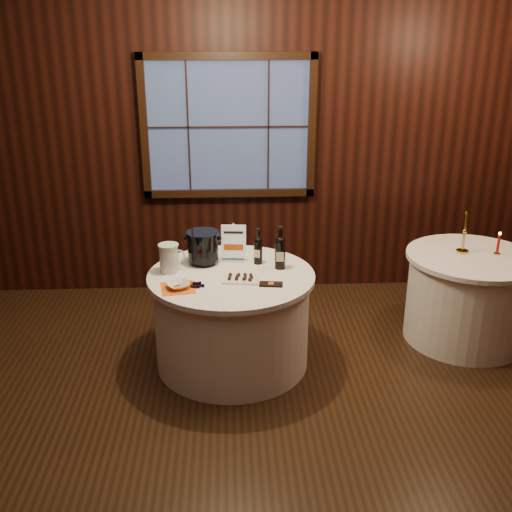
{
  "coord_description": "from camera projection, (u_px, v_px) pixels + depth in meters",
  "views": [
    {
      "loc": [
        -0.01,
        -3.21,
        2.55
      ],
      "look_at": [
        0.19,
        0.9,
        0.95
      ],
      "focal_mm": 42.0,
      "sensor_mm": 36.0,
      "label": 1
    }
  ],
  "objects": [
    {
      "name": "cracker_bowl",
      "position": [
        178.0,
        285.0,
        4.31
      ],
      "size": [
        0.21,
        0.21,
        0.04
      ],
      "primitive_type": "imported",
      "rotation": [
        0.0,
        0.0,
        0.4
      ],
      "color": "white",
      "rests_on": "orange_napkin"
    },
    {
      "name": "port_bottle_right",
      "position": [
        280.0,
        250.0,
        4.62
      ],
      "size": [
        0.08,
        0.09,
        0.34
      ],
      "rotation": [
        0.0,
        0.0,
        -0.1
      ],
      "color": "black",
      "rests_on": "main_table"
    },
    {
      "name": "brass_candlestick",
      "position": [
        464.0,
        237.0,
        4.95
      ],
      "size": [
        0.1,
        0.1,
        0.36
      ],
      "color": "gold",
      "rests_on": "side_table"
    },
    {
      "name": "glass_pitcher",
      "position": [
        169.0,
        258.0,
        4.56
      ],
      "size": [
        0.21,
        0.16,
        0.22
      ],
      "rotation": [
        0.0,
        0.0,
        0.32
      ],
      "color": "silver",
      "rests_on": "main_table"
    },
    {
      "name": "chocolate_plate",
      "position": [
        241.0,
        278.0,
        4.45
      ],
      "size": [
        0.29,
        0.21,
        0.04
      ],
      "rotation": [
        0.0,
        0.0,
        -0.13
      ],
      "color": "white",
      "rests_on": "main_table"
    },
    {
      "name": "back_wall",
      "position": [
        229.0,
        138.0,
        5.67
      ],
      "size": [
        6.0,
        0.1,
        3.0
      ],
      "color": "black",
      "rests_on": "ground"
    },
    {
      "name": "grape_bunch",
      "position": [
        197.0,
        285.0,
        4.33
      ],
      "size": [
        0.16,
        0.07,
        0.04
      ],
      "rotation": [
        0.0,
        0.0,
        -0.06
      ],
      "color": "black",
      "rests_on": "main_table"
    },
    {
      "name": "sign_stand",
      "position": [
        234.0,
        248.0,
        4.78
      ],
      "size": [
        0.2,
        0.11,
        0.32
      ],
      "rotation": [
        0.0,
        0.0,
        -0.09
      ],
      "color": "#BCBCC3",
      "rests_on": "main_table"
    },
    {
      "name": "orange_napkin",
      "position": [
        178.0,
        288.0,
        4.31
      ],
      "size": [
        0.27,
        0.27,
        0.0
      ],
      "primitive_type": "cube",
      "rotation": [
        0.0,
        0.0,
        0.16
      ],
      "color": "orange",
      "rests_on": "main_table"
    },
    {
      "name": "ice_bucket",
      "position": [
        203.0,
        247.0,
        4.71
      ],
      "size": [
        0.26,
        0.26,
        0.26
      ],
      "color": "black",
      "rests_on": "main_table"
    },
    {
      "name": "port_bottle_left",
      "position": [
        258.0,
        248.0,
        4.72
      ],
      "size": [
        0.07,
        0.08,
        0.29
      ],
      "rotation": [
        0.0,
        0.0,
        -0.35
      ],
      "color": "black",
      "rests_on": "main_table"
    },
    {
      "name": "red_candle",
      "position": [
        498.0,
        246.0,
        4.92
      ],
      "size": [
        0.05,
        0.05,
        0.2
      ],
      "color": "gold",
      "rests_on": "side_table"
    },
    {
      "name": "main_table",
      "position": [
        232.0,
        319.0,
        4.7
      ],
      "size": [
        1.28,
        1.28,
        0.77
      ],
      "color": "white",
      "rests_on": "ground"
    },
    {
      "name": "ground",
      "position": [
        234.0,
        442.0,
        3.91
      ],
      "size": [
        6.0,
        6.0,
        0.0
      ],
      "primitive_type": "plane",
      "color": "black",
      "rests_on": "ground"
    },
    {
      "name": "side_table",
      "position": [
        467.0,
        297.0,
        5.07
      ],
      "size": [
        1.08,
        1.08,
        0.77
      ],
      "color": "white",
      "rests_on": "ground"
    },
    {
      "name": "chocolate_box",
      "position": [
        271.0,
        284.0,
        4.36
      ],
      "size": [
        0.18,
        0.11,
        0.01
      ],
      "primitive_type": "cube",
      "rotation": [
        0.0,
        0.0,
        -0.13
      ],
      "color": "black",
      "rests_on": "main_table"
    }
  ]
}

